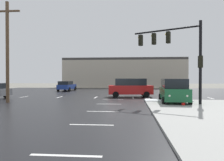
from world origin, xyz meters
name	(u,v)px	position (x,y,z in m)	size (l,w,h in m)	color
ground_plane	(114,98)	(0.00, 0.00, 0.00)	(120.00, 120.00, 0.00)	slate
road_asphalt	(114,98)	(0.00, 0.00, 0.01)	(44.00, 44.00, 0.02)	black
snow_strip_curbside	(168,100)	(5.00, -4.00, 0.17)	(4.00, 1.60, 0.06)	white
lane_markings	(125,99)	(1.20, -1.38, 0.02)	(36.15, 36.15, 0.01)	silver
traffic_signal_mast	(177,48)	(5.41, -5.61, 4.49)	(5.03, 3.02, 6.31)	black
fire_hydrant	(183,100)	(5.57, -7.25, 0.54)	(0.48, 0.26, 0.79)	red
strip_building_background	(124,73)	(0.29, 26.75, 3.19)	(26.26, 8.00, 6.38)	#BCB29E
suv_red	(130,87)	(1.70, 0.93, 1.09)	(4.97, 2.53, 2.03)	#B21919
suv_green	(174,90)	(5.30, -4.99, 1.09)	(2.36, 4.91, 2.03)	#195933
sedan_blue	(67,86)	(-8.51, 11.30, 0.85)	(2.20, 4.61, 1.58)	navy
utility_pole_mid	(7,50)	(-8.72, -5.61, 4.51)	(2.20, 0.28, 8.60)	brown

